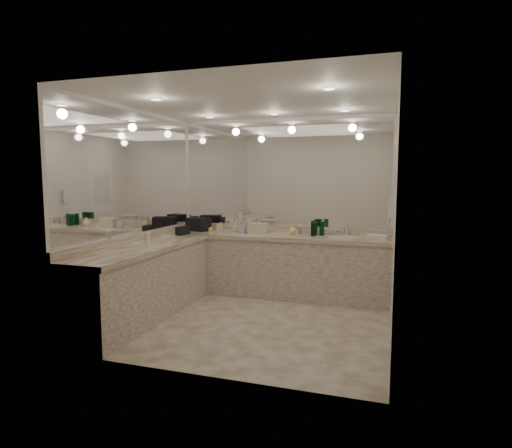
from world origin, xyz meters
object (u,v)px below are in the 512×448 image
(wall_phone, at_px, (391,208))
(hand_towel, at_px, (377,237))
(soap_bottle_a, at_px, (235,226))
(cream_cosmetic_case, at_px, (258,228))
(soap_bottle_c, at_px, (293,230))
(sink, at_px, (344,238))
(black_toiletry_bag, at_px, (198,224))
(soap_bottle_b, at_px, (243,227))

(wall_phone, height_order, hand_towel, wall_phone)
(wall_phone, xyz_separation_m, soap_bottle_a, (-2.24, 0.56, -0.36))
(cream_cosmetic_case, relative_size, hand_towel, 1.04)
(hand_towel, bearing_deg, cream_cosmetic_case, -178.07)
(hand_towel, bearing_deg, soap_bottle_c, 179.85)
(soap_bottle_a, bearing_deg, wall_phone, -14.05)
(wall_phone, height_order, soap_bottle_c, wall_phone)
(cream_cosmetic_case, bearing_deg, sink, -4.26)
(sink, relative_size, soap_bottle_a, 2.36)
(black_toiletry_bag, height_order, soap_bottle_b, black_toiletry_bag)
(soap_bottle_a, bearing_deg, soap_bottle_c, -0.77)
(cream_cosmetic_case, xyz_separation_m, soap_bottle_b, (-0.24, -0.02, 0.01))
(soap_bottle_b, bearing_deg, wall_phone, -12.56)
(sink, distance_m, soap_bottle_a, 1.64)
(soap_bottle_a, relative_size, soap_bottle_c, 1.27)
(wall_phone, distance_m, soap_bottle_b, 2.17)
(black_toiletry_bag, bearing_deg, sink, -1.16)
(black_toiletry_bag, xyz_separation_m, soap_bottle_c, (1.50, 0.00, -0.03))
(wall_phone, distance_m, soap_bottle_c, 1.50)
(sink, bearing_deg, hand_towel, 5.96)
(wall_phone, distance_m, soap_bottle_a, 2.34)
(soap_bottle_c, bearing_deg, soap_bottle_a, 179.23)
(soap_bottle_a, distance_m, soap_bottle_c, 0.90)
(sink, height_order, cream_cosmetic_case, cream_cosmetic_case)
(sink, height_order, soap_bottle_b, soap_bottle_b)
(cream_cosmetic_case, relative_size, soap_bottle_b, 1.49)
(soap_bottle_b, distance_m, soap_bottle_c, 0.74)
(black_toiletry_bag, bearing_deg, soap_bottle_a, 1.51)
(soap_bottle_b, height_order, soap_bottle_c, soap_bottle_b)
(sink, xyz_separation_m, soap_bottle_c, (-0.74, 0.05, 0.08))
(black_toiletry_bag, bearing_deg, soap_bottle_c, 0.15)
(sink, bearing_deg, cream_cosmetic_case, -179.51)
(black_toiletry_bag, relative_size, soap_bottle_c, 2.38)
(cream_cosmetic_case, height_order, soap_bottle_a, soap_bottle_a)
(black_toiletry_bag, height_order, hand_towel, black_toiletry_bag)
(wall_phone, height_order, black_toiletry_bag, wall_phone)
(sink, relative_size, cream_cosmetic_case, 1.60)
(black_toiletry_bag, xyz_separation_m, soap_bottle_a, (0.60, 0.02, -0.01))
(soap_bottle_a, bearing_deg, black_toiletry_bag, -178.49)
(soap_bottle_a, xyz_separation_m, soap_bottle_b, (0.16, -0.10, -0.00))
(sink, bearing_deg, black_toiletry_bag, 178.84)
(cream_cosmetic_case, relative_size, soap_bottle_a, 1.47)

